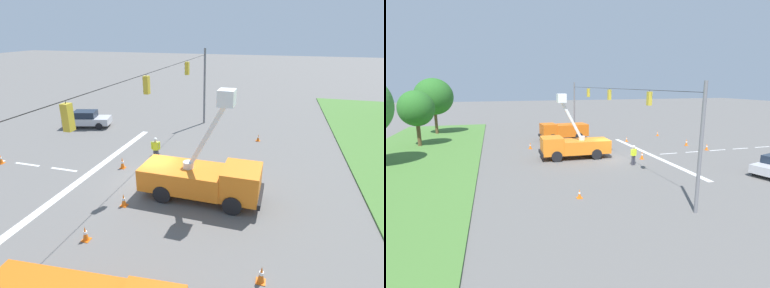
{
  "view_description": "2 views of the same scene",
  "coord_description": "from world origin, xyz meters",
  "views": [
    {
      "loc": [
        15.09,
        6.74,
        8.82
      ],
      "look_at": [
        -1.67,
        1.97,
        2.11
      ],
      "focal_mm": 28.0,
      "sensor_mm": 36.0,
      "label": 1
    },
    {
      "loc": [
        -26.21,
        10.5,
        7.05
      ],
      "look_at": [
        -1.98,
        3.69,
        1.95
      ],
      "focal_mm": 28.0,
      "sensor_mm": 36.0,
      "label": 2
    }
  ],
  "objects": [
    {
      "name": "traffic_cone_foreground_left",
      "position": [
        -1.3,
        -2.81,
        0.38
      ],
      "size": [
        0.36,
        0.36,
        0.77
      ],
      "color": "orange",
      "rests_on": "ground"
    },
    {
      "name": "sedan_silver",
      "position": [
        -8.67,
        -10.49,
        0.79
      ],
      "size": [
        2.84,
        4.61,
        1.56
      ],
      "color": "#B7B7BC",
      "rests_on": "ground"
    },
    {
      "name": "traffic_cone_foreground_right",
      "position": [
        2.88,
        -0.51,
        0.35
      ],
      "size": [
        0.36,
        0.36,
        0.71
      ],
      "color": "orange",
      "rests_on": "ground"
    },
    {
      "name": "traffic_cone_far_left",
      "position": [
        -9.19,
        5.62,
        0.28
      ],
      "size": [
        0.36,
        0.36,
        0.59
      ],
      "color": "orange",
      "rests_on": "ground"
    },
    {
      "name": "ground_plane",
      "position": [
        0.0,
        0.0,
        0.0
      ],
      "size": [
        200.0,
        200.0,
        0.0
      ],
      "primitive_type": "plane",
      "color": "#605E5B"
    },
    {
      "name": "traffic_cone_mid_right",
      "position": [
        6.14,
        6.86,
        0.35
      ],
      "size": [
        0.36,
        0.36,
        0.72
      ],
      "color": "orange",
      "rests_on": "ground"
    },
    {
      "name": "lane_markings",
      "position": [
        0.0,
        -5.98,
        0.0
      ],
      "size": [
        17.6,
        15.25,
        0.01
      ],
      "color": "silver",
      "rests_on": "ground"
    },
    {
      "name": "signal_gantry",
      "position": [
        -0.01,
        -0.0,
        4.43
      ],
      "size": [
        26.2,
        0.33,
        7.2
      ],
      "color": "slate",
      "rests_on": "ground"
    },
    {
      "name": "utility_truck_bucket_lift",
      "position": [
        0.92,
        3.37,
        1.29
      ],
      "size": [
        2.62,
        6.72,
        6.13
      ],
      "color": "orange",
      "rests_on": "ground"
    },
    {
      "name": "road_worker",
      "position": [
        -3.02,
        -1.07,
        1.0
      ],
      "size": [
        0.33,
        0.64,
        1.77
      ],
      "color": "#383842",
      "rests_on": "ground"
    },
    {
      "name": "traffic_cone_far_right",
      "position": [
        0.36,
        -11.37,
        0.35
      ],
      "size": [
        0.36,
        0.36,
        0.72
      ],
      "color": "orange",
      "rests_on": "ground"
    },
    {
      "name": "traffic_cone_mid_left",
      "position": [
        5.86,
        -0.81,
        0.35
      ],
      "size": [
        0.36,
        0.36,
        0.71
      ],
      "color": "orange",
      "rests_on": "ground"
    }
  ]
}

